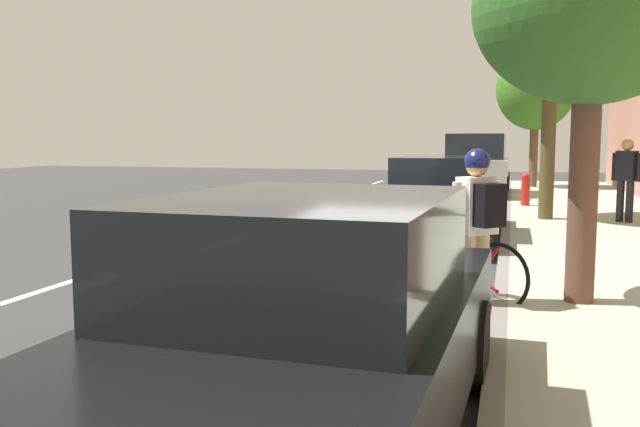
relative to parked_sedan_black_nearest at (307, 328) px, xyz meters
The scene contains 15 objects.
ground 7.65m from the parked_sedan_black_nearest, 98.20° to the left, with size 56.62×56.62×0.00m, color #363636.
sidewalk 8.10m from the parked_sedan_black_nearest, 68.91° to the left, with size 3.59×35.39×0.12m, color #A8B1A0.
curb_edge 7.63m from the parked_sedan_black_nearest, 82.20° to the left, with size 0.16×35.39×0.12m, color gray.
lane_stripe_centre 8.90m from the parked_sedan_black_nearest, 119.31° to the left, with size 0.14×35.80×0.01m.
lane_stripe_bike_edge 7.58m from the parked_sedan_black_nearest, 93.34° to the left, with size 0.12×35.39×0.01m, color white.
parked_sedan_black_nearest is the anchor object (origin of this frame).
parked_sedan_dark_blue_second 8.67m from the parked_sedan_black_nearest, 90.84° to the left, with size 1.85×4.40×1.52m.
parked_suv_silver_mid 18.04m from the parked_sedan_black_nearest, 89.86° to the left, with size 1.99×4.71×1.99m.
bicycle_at_curb 4.03m from the parked_sedan_black_nearest, 81.90° to the left, with size 1.55×0.96×0.80m.
cyclist_with_backpack 3.61m from the parked_sedan_black_nearest, 77.42° to the left, with size 0.54×0.55×1.74m.
street_tree_mid_block 4.90m from the parked_sedan_black_nearest, 64.67° to the left, with size 2.38×2.38×4.07m.
street_tree_far_end 12.34m from the parked_sedan_black_nearest, 81.03° to the left, with size 3.26×3.26×6.01m.
street_tree_corner 22.00m from the parked_sedan_black_nearest, 85.19° to the left, with size 2.74×2.74×4.92m.
pedestrian_on_phone 11.92m from the parked_sedan_black_nearest, 73.58° to the left, with size 0.52×0.41×1.71m.
fire_hydrant 14.59m from the parked_sedan_black_nearest, 84.25° to the left, with size 0.22×0.22×0.84m.
Camera 1 is at (2.19, -11.16, 1.84)m, focal length 37.92 mm.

